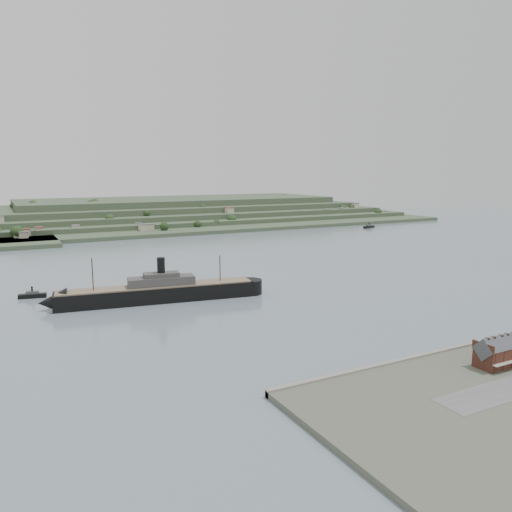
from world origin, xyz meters
name	(u,v)px	position (x,y,z in m)	size (l,w,h in m)	color
ground	(302,275)	(0.00, 0.00, 0.00)	(1400.00, 1400.00, 0.00)	slate
far_peninsula	(162,213)	(27.91, 393.10, 11.88)	(760.00, 309.00, 30.00)	#35462E
steamship	(152,292)	(-107.79, -20.92, 5.20)	(117.02, 29.96, 28.15)	black
tugboat	(32,295)	(-163.37, 18.06, 1.57)	(14.75, 6.62, 6.42)	black
ferry_east	(369,227)	(228.91, 199.95, 1.66)	(19.07, 10.25, 6.89)	black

